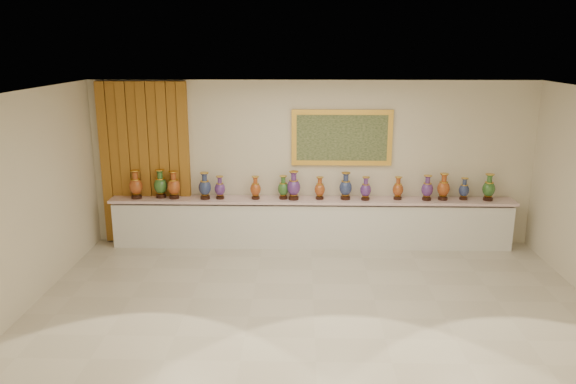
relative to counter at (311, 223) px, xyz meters
The scene contains 19 objects.
ground 2.31m from the counter, 90.00° to the right, with size 8.00×8.00×0.00m, color beige.
room 2.72m from the counter, behind, with size 8.00×8.00×8.00m.
counter is the anchor object (origin of this frame).
vase_0 3.25m from the counter, behind, with size 0.30×0.30×0.52m.
vase_1 2.82m from the counter, behind, with size 0.32×0.32×0.52m.
vase_2 2.58m from the counter, behind, with size 0.30×0.30×0.50m.
vase_3 2.04m from the counter, behind, with size 0.28×0.28×0.49m.
vase_4 1.77m from the counter, behind, with size 0.22×0.22×0.42m.
vase_5 1.20m from the counter, behind, with size 0.21×0.21×0.42m.
vase_6 0.83m from the counter, behind, with size 0.25×0.25×0.43m.
vase_7 0.77m from the counter, behind, with size 0.27×0.27×0.52m.
vase_8 0.66m from the counter, ahead, with size 0.23×0.23×0.41m.
vase_9 0.92m from the counter, ahead, with size 0.24×0.24×0.49m.
vase_10 1.17m from the counter, ahead, with size 0.22×0.22×0.42m.
vase_11 1.68m from the counter, ahead, with size 0.19×0.19×0.41m.
vase_12 2.17m from the counter, ahead, with size 0.23×0.23×0.45m.
vase_13 2.45m from the counter, ahead, with size 0.26×0.26×0.48m.
vase_14 2.81m from the counter, ahead, with size 0.19×0.19×0.40m.
vase_15 3.23m from the counter, ahead, with size 0.26×0.26×0.48m.
Camera 1 is at (-0.18, -7.51, 3.59)m, focal length 35.00 mm.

